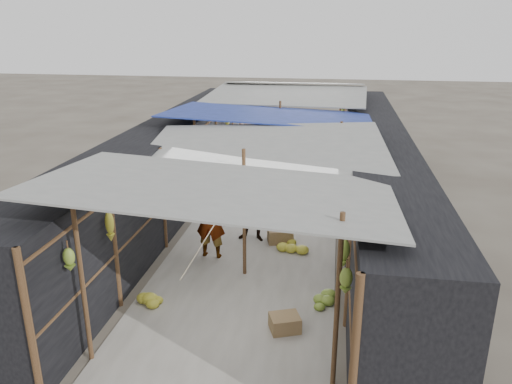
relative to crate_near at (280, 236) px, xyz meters
The scene contains 14 objects.
ground 4.68m from the crate_near, 96.50° to the right, with size 80.00×80.00×0.00m, color #6B6356.
aisle_slab 1.93m from the crate_near, 105.95° to the left, with size 3.60×16.00×0.02m, color #9E998E.
stall_left 3.85m from the crate_near, 150.16° to the left, with size 1.40×15.00×2.30m, color black.
stall_right 3.02m from the crate_near, 40.49° to the left, with size 1.40×15.00×2.30m, color black.
crate_near is the anchor object (origin of this frame).
crate_mid 3.49m from the crate_near, 82.24° to the right, with size 0.48×0.38×0.29m, color olive.
crate_back 3.20m from the crate_near, 97.52° to the left, with size 0.49×0.40×0.31m, color olive.
black_basin 6.13m from the crate_near, 86.72° to the left, with size 0.65×0.65×0.19m, color black.
vendor_elderly 1.84m from the crate_near, 144.83° to the right, with size 0.64×0.42×1.76m, color white.
shopper_blue 0.86m from the crate_near, behind, with size 0.75×0.58×1.54m, color #225EAB.
vendor_seated 5.85m from the crate_near, 83.45° to the left, with size 0.52×0.30×0.81m, color #4D4743.
market_canopy 3.17m from the crate_near, 102.97° to the left, with size 5.62×15.20×2.77m.
hanging_bananas 2.51m from the crate_near, 103.58° to the left, with size 3.96×14.14×0.85m.
floor_bananas 2.06m from the crate_near, 104.74° to the left, with size 3.71×9.87×0.32m.
Camera 1 is at (1.65, -5.84, 4.83)m, focal length 35.00 mm.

